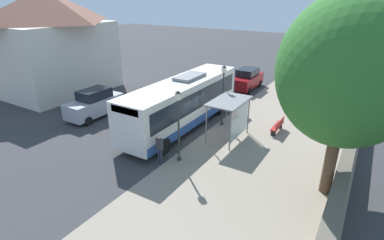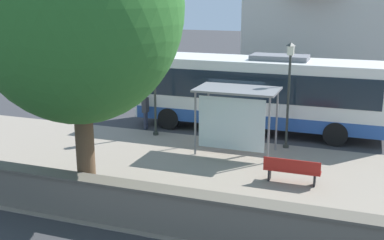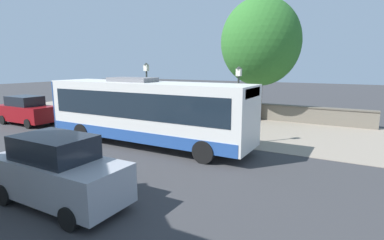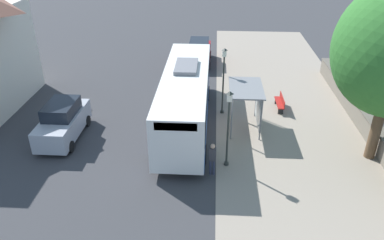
{
  "view_description": "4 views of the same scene",
  "coord_description": "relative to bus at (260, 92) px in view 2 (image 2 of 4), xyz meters",
  "views": [
    {
      "loc": [
        -8.72,
        15.39,
        8.56
      ],
      "look_at": [
        -0.41,
        1.79,
        1.86
      ],
      "focal_mm": 28.0,
      "sensor_mm": 36.0,
      "label": 1
    },
    {
      "loc": [
        -19.13,
        -5.17,
        6.08
      ],
      "look_at": [
        -0.82,
        1.51,
        0.94
      ],
      "focal_mm": 45.0,
      "sensor_mm": 36.0,
      "label": 2
    },
    {
      "loc": [
        13.92,
        8.73,
        4.12
      ],
      "look_at": [
        1.65,
        1.85,
        1.53
      ],
      "focal_mm": 28.0,
      "sensor_mm": 36.0,
      "label": 3
    },
    {
      "loc": [
        0.26,
        18.89,
        10.97
      ],
      "look_at": [
        1.27,
        2.41,
        2.02
      ],
      "focal_mm": 35.0,
      "sensor_mm": 36.0,
      "label": 4
    }
  ],
  "objects": [
    {
      "name": "shade_tree",
      "position": [
        -9.78,
        2.91,
        3.93
      ],
      "size": [
        5.72,
        5.72,
        8.9
      ],
      "color": "brown",
      "rests_on": "ground"
    },
    {
      "name": "sidewalk_plaza",
      "position": [
        -6.34,
        0.76,
        -1.8
      ],
      "size": [
        9.0,
        44.0,
        0.02
      ],
      "color": "gray",
      "rests_on": "ground"
    },
    {
      "name": "bus_shelter",
      "position": [
        -3.62,
        0.14,
        0.35
      ],
      "size": [
        1.89,
        3.14,
        2.57
      ],
      "color": "slate",
      "rests_on": "ground"
    },
    {
      "name": "pedestrian",
      "position": [
        -1.65,
        4.91,
        -0.8
      ],
      "size": [
        0.34,
        0.23,
        1.72
      ],
      "color": "#2D3347",
      "rests_on": "ground"
    },
    {
      "name": "street_lamp_near",
      "position": [
        -2.19,
        -1.62,
        0.72
      ],
      "size": [
        0.28,
        0.28,
        4.26
      ],
      "color": "#2D332D",
      "rests_on": "ground"
    },
    {
      "name": "ground_plane",
      "position": [
        -1.84,
        0.76,
        -1.81
      ],
      "size": [
        120.0,
        120.0,
        0.0
      ],
      "primitive_type": "plane",
      "color": "#353538",
      "rests_on": "ground"
    },
    {
      "name": "stone_wall",
      "position": [
        -10.39,
        0.76,
        -1.2
      ],
      "size": [
        0.6,
        20.0,
        1.21
      ],
      "color": "#6B6356",
      "rests_on": "ground"
    },
    {
      "name": "street_lamp_far",
      "position": [
        -2.35,
        4.09,
        0.61
      ],
      "size": [
        0.28,
        0.28,
        4.06
      ],
      "color": "#2D332D",
      "rests_on": "ground"
    },
    {
      "name": "bus",
      "position": [
        0.0,
        0.0,
        0.0
      ],
      "size": [
        2.68,
        11.21,
        3.49
      ],
      "color": "silver",
      "rests_on": "ground"
    },
    {
      "name": "background_building",
      "position": [
        14.95,
        -0.93,
        2.86
      ],
      "size": [
        8.51,
        9.93,
        9.08
      ],
      "color": "beige",
      "rests_on": "ground"
    },
    {
      "name": "parked_car_far_lane",
      "position": [
        6.69,
        1.93,
        -0.8
      ],
      "size": [
        1.9,
        4.42,
        2.11
      ],
      "color": "#9EA0A8",
      "rests_on": "ground"
    },
    {
      "name": "bench",
      "position": [
        -5.94,
        -2.41,
        -1.33
      ],
      "size": [
        0.4,
        1.85,
        0.88
      ],
      "color": "maroon",
      "rests_on": "ground"
    }
  ]
}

